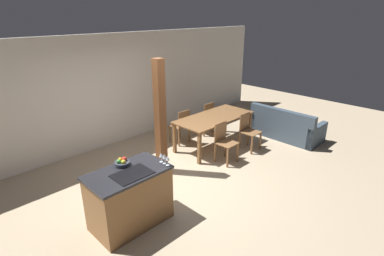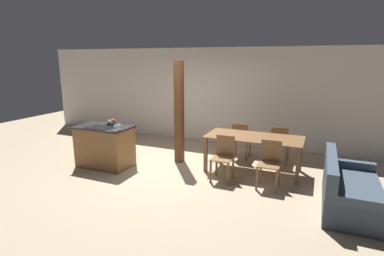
{
  "view_description": "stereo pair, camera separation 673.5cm",
  "coord_description": "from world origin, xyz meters",
  "views": [
    {
      "loc": [
        -3.4,
        -3.79,
        3.15
      ],
      "look_at": [
        0.6,
        0.2,
        0.95
      ],
      "focal_mm": 28.0,
      "sensor_mm": 36.0,
      "label": 1
    },
    {
      "loc": [
        3.07,
        -5.5,
        2.4
      ],
      "look_at": [
        0.6,
        0.2,
        0.95
      ],
      "focal_mm": 28.0,
      "sensor_mm": 36.0,
      "label": 2
    }
  ],
  "objects": [
    {
      "name": "wall_back",
      "position": [
        0.0,
        2.64,
        1.35
      ],
      "size": [
        11.2,
        0.08,
        2.7
      ],
      "color": "silver",
      "rests_on": "ground_plane"
    },
    {
      "name": "fruit_bowl",
      "position": [
        -1.25,
        -0.12,
        0.98
      ],
      "size": [
        0.23,
        0.23,
        0.11
      ],
      "color": "#383D47",
      "rests_on": "kitchen_island"
    },
    {
      "name": "couch",
      "position": [
        3.62,
        -0.32,
        0.27
      ],
      "size": [
        0.86,
        1.79,
        0.84
      ],
      "rotation": [
        0.0,
        0.0,
        1.57
      ],
      "color": "#3D4C5B",
      "rests_on": "ground_plane"
    },
    {
      "name": "dining_table",
      "position": [
        1.84,
        0.67,
        0.68
      ],
      "size": [
        2.02,
        0.94,
        0.78
      ],
      "color": "brown",
      "rests_on": "ground_plane"
    },
    {
      "name": "dining_chair_far_right",
      "position": [
        2.29,
        1.37,
        0.48
      ],
      "size": [
        0.4,
        0.4,
        0.89
      ],
      "rotation": [
        0.0,
        0.0,
        3.14
      ],
      "color": "brown",
      "rests_on": "ground_plane"
    },
    {
      "name": "dining_chair_far_left",
      "position": [
        1.38,
        1.37,
        0.48
      ],
      "size": [
        0.4,
        0.4,
        0.89
      ],
      "rotation": [
        0.0,
        0.0,
        3.14
      ],
      "color": "brown",
      "rests_on": "ground_plane"
    },
    {
      "name": "dining_chair_near_left",
      "position": [
        1.38,
        -0.03,
        0.48
      ],
      "size": [
        0.4,
        0.4,
        0.89
      ],
      "color": "brown",
      "rests_on": "ground_plane"
    },
    {
      "name": "ground_plane",
      "position": [
        0.0,
        0.0,
        0.0
      ],
      "size": [
        16.0,
        16.0,
        0.0
      ],
      "primitive_type": "plane",
      "color": "tan"
    },
    {
      "name": "wine_glass_near",
      "position": [
        -0.77,
        -0.64,
        1.06
      ],
      "size": [
        0.06,
        0.06,
        0.16
      ],
      "color": "silver",
      "rests_on": "kitchen_island"
    },
    {
      "name": "wine_glass_far",
      "position": [
        -0.77,
        -0.48,
        1.06
      ],
      "size": [
        0.06,
        0.06,
        0.16
      ],
      "color": "silver",
      "rests_on": "kitchen_island"
    },
    {
      "name": "wine_glass_middle",
      "position": [
        -0.77,
        -0.56,
        1.06
      ],
      "size": [
        0.06,
        0.06,
        0.16
      ],
      "color": "silver",
      "rests_on": "kitchen_island"
    },
    {
      "name": "dining_chair_near_right",
      "position": [
        2.29,
        -0.03,
        0.48
      ],
      "size": [
        0.4,
        0.4,
        0.89
      ],
      "color": "brown",
      "rests_on": "ground_plane"
    },
    {
      "name": "kitchen_island",
      "position": [
        -1.31,
        -0.34,
        0.47
      ],
      "size": [
        1.22,
        0.73,
        0.94
      ],
      "color": "olive",
      "rests_on": "ground_plane"
    },
    {
      "name": "timber_post",
      "position": [
        0.11,
        0.6,
        1.18
      ],
      "size": [
        0.18,
        0.18,
        2.36
      ],
      "color": "brown",
      "rests_on": "ground_plane"
    }
  ]
}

